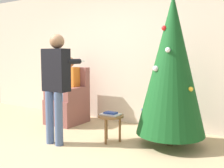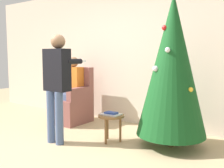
{
  "view_description": "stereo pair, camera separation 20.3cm",
  "coord_description": "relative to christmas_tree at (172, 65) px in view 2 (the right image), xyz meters",
  "views": [
    {
      "loc": [
        2.46,
        -2.3,
        1.32
      ],
      "look_at": [
        0.47,
        0.92,
        0.91
      ],
      "focal_mm": 42.0,
      "sensor_mm": 36.0,
      "label": 1
    },
    {
      "loc": [
        2.63,
        -2.19,
        1.32
      ],
      "look_at": [
        0.47,
        0.92,
        0.91
      ],
      "focal_mm": 42.0,
      "sensor_mm": 36.0,
      "label": 2
    }
  ],
  "objects": [
    {
      "name": "ground_plane",
      "position": [
        -1.2,
        -1.36,
        -1.18
      ],
      "size": [
        14.0,
        14.0,
        0.0
      ],
      "primitive_type": "plane",
      "color": "tan"
    },
    {
      "name": "wall_back",
      "position": [
        -1.2,
        0.87,
        0.17
      ],
      "size": [
        8.0,
        0.06,
        2.7
      ],
      "color": "beige",
      "rests_on": "ground_plane"
    },
    {
      "name": "christmas_tree",
      "position": [
        0.0,
        0.0,
        0.0
      ],
      "size": [
        1.0,
        1.0,
        2.19
      ],
      "color": "brown",
      "rests_on": "ground_plane"
    },
    {
      "name": "armchair",
      "position": [
        -2.16,
        0.22,
        -0.8
      ],
      "size": [
        0.62,
        0.69,
        1.09
      ],
      "color": "brown",
      "rests_on": "ground_plane"
    },
    {
      "name": "person_seated",
      "position": [
        -2.16,
        0.19,
        -0.46
      ],
      "size": [
        0.36,
        0.46,
        1.3
      ],
      "color": "#475B84",
      "rests_on": "ground_plane"
    },
    {
      "name": "person_standing",
      "position": [
        -1.48,
        -0.82,
        -0.21
      ],
      "size": [
        0.42,
        0.57,
        1.64
      ],
      "color": "#475B84",
      "rests_on": "ground_plane"
    },
    {
      "name": "side_stool",
      "position": [
        -0.83,
        -0.33,
        -0.83
      ],
      "size": [
        0.4,
        0.4,
        0.42
      ],
      "color": "brown",
      "rests_on": "ground_plane"
    },
    {
      "name": "laptop",
      "position": [
        -0.83,
        -0.33,
        -0.75
      ],
      "size": [
        0.29,
        0.21,
        0.02
      ],
      "color": "silver",
      "rests_on": "side_stool"
    },
    {
      "name": "book",
      "position": [
        -0.83,
        -0.33,
        -0.73
      ],
      "size": [
        0.19,
        0.13,
        0.02
      ],
      "color": "navy",
      "rests_on": "laptop"
    }
  ]
}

